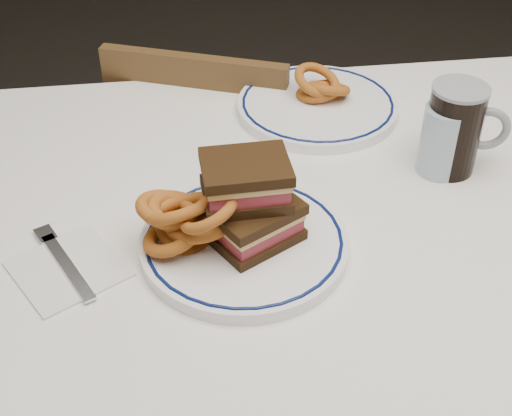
{
  "coord_description": "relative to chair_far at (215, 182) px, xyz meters",
  "views": [
    {
      "loc": [
        -0.26,
        -0.85,
        1.42
      ],
      "look_at": [
        -0.16,
        -0.1,
        0.83
      ],
      "focal_mm": 50.0,
      "sensor_mm": 36.0,
      "label": 1
    }
  ],
  "objects": [
    {
      "name": "reuben_sandwich",
      "position": [
        0.01,
        -0.58,
        0.39
      ],
      "size": [
        0.15,
        0.14,
        0.12
      ],
      "color": "black",
      "rests_on": "main_plate"
    },
    {
      "name": "beer_mug",
      "position": [
        0.36,
        -0.44,
        0.38
      ],
      "size": [
        0.13,
        0.09,
        0.15
      ],
      "color": "black",
      "rests_on": "dining_table"
    },
    {
      "name": "onion_rings_main",
      "position": [
        -0.08,
        -0.58,
        0.37
      ],
      "size": [
        0.15,
        0.13,
        0.13
      ],
      "color": "brown",
      "rests_on": "main_plate"
    },
    {
      "name": "dining_table",
      "position": [
        0.17,
        -0.49,
        0.2
      ],
      "size": [
        1.27,
        0.87,
        0.75
      ],
      "color": "silver",
      "rests_on": "floor"
    },
    {
      "name": "chair_far",
      "position": [
        0.0,
        0.0,
        0.0
      ],
      "size": [
        0.49,
        0.49,
        0.81
      ],
      "color": "#4B3418",
      "rests_on": "floor"
    },
    {
      "name": "onion_rings_far",
      "position": [
        0.19,
        -0.21,
        0.35
      ],
      "size": [
        0.11,
        0.1,
        0.08
      ],
      "color": "brown",
      "rests_on": "far_plate"
    },
    {
      "name": "main_plate",
      "position": [
        -0.0,
        -0.59,
        0.32
      ],
      "size": [
        0.29,
        0.29,
        0.02
      ],
      "color": "white",
      "rests_on": "dining_table"
    },
    {
      "name": "far_plate",
      "position": [
        0.18,
        -0.23,
        0.32
      ],
      "size": [
        0.29,
        0.29,
        0.02
      ],
      "color": "white",
      "rests_on": "dining_table"
    },
    {
      "name": "napkin_fork",
      "position": [
        -0.25,
        -0.6,
        0.31
      ],
      "size": [
        0.18,
        0.19,
        0.01
      ],
      "color": "silver",
      "rests_on": "dining_table"
    },
    {
      "name": "water_glass",
      "position": [
        0.34,
        -0.44,
        0.37
      ],
      "size": [
        0.07,
        0.07,
        0.12
      ],
      "primitive_type": "cylinder",
      "color": "#9CB8C9",
      "rests_on": "dining_table"
    },
    {
      "name": "ketchup_ramekin",
      "position": [
        -0.02,
        -0.52,
        0.35
      ],
      "size": [
        0.06,
        0.06,
        0.03
      ],
      "color": "white",
      "rests_on": "main_plate"
    }
  ]
}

